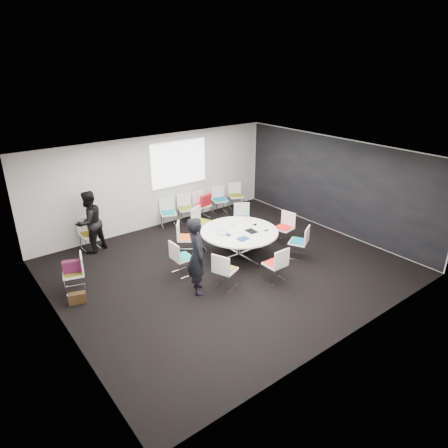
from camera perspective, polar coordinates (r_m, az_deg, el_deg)
room_shell at (r=9.56m, az=0.96°, el=1.32°), size 8.08×7.08×2.88m
conference_table at (r=10.45m, az=2.19°, el=-2.05°), size 2.01×2.01×0.73m
projection_screen at (r=12.52m, az=-6.45°, el=8.59°), size 1.90×0.03×1.35m
chair_ring_a at (r=11.42m, az=8.51°, el=-1.34°), size 0.52×0.53×0.88m
chair_ring_b at (r=11.94m, az=2.63°, el=-0.00°), size 0.63×0.62×0.88m
chair_ring_c at (r=11.70m, az=-3.22°, el=-0.51°), size 0.59×0.59×0.88m
chair_ring_d at (r=10.74m, az=-5.44°, el=-2.82°), size 0.63×0.64×0.88m
chair_ring_e at (r=9.74m, az=-6.02°, el=-5.69°), size 0.45×0.46×0.88m
chair_ring_f at (r=9.18m, az=0.14°, el=-7.50°), size 0.59×0.60×0.88m
chair_ring_g at (r=9.49m, az=7.28°, el=-6.61°), size 0.46×0.45×0.88m
chair_ring_h at (r=10.65m, az=10.59°, el=-3.36°), size 0.62×0.61×0.88m
chair_back_a at (r=12.47m, az=-7.92°, el=0.82°), size 0.59×0.58×0.88m
chair_back_b at (r=12.77m, az=-5.43°, el=1.48°), size 0.57×0.56×0.88m
chair_back_c at (r=13.03m, az=-3.18°, el=2.00°), size 0.48×0.47×0.88m
chair_back_d at (r=13.48m, az=-0.63°, el=2.76°), size 0.56×0.55×0.88m
chair_back_e at (r=13.89m, az=1.71°, el=3.37°), size 0.60×0.60×0.88m
chair_spare_left at (r=9.65m, az=-20.49°, el=-7.48°), size 0.56×0.57×0.88m
chair_person_back at (r=11.52m, az=-18.59°, el=-2.14°), size 0.48×0.47×0.88m
person_main at (r=8.75m, az=-3.86°, el=-4.54°), size 0.65×0.77×1.78m
person_back at (r=11.15m, az=-18.66°, el=0.26°), size 1.01×0.91×1.71m
laptop at (r=10.15m, az=0.23°, el=-1.39°), size 0.34×0.38×0.03m
laptop_lid at (r=10.02m, az=-0.50°, el=-0.98°), size 0.15×0.27×0.22m
notebook_black at (r=10.33m, az=3.92°, el=-1.02°), size 0.24×0.31×0.02m
tablet_folio at (r=9.88m, az=2.73°, el=-2.11°), size 0.26×0.20×0.03m
papers_right at (r=10.82m, az=4.18°, el=0.09°), size 0.37×0.35×0.00m
papers_front at (r=10.75m, az=4.93°, el=-0.11°), size 0.30×0.21×0.00m
cup at (r=10.59m, az=1.29°, el=-0.13°), size 0.08×0.08×0.09m
phone at (r=10.41m, az=6.04°, el=-0.92°), size 0.14×0.07×0.01m
maroon_bag at (r=9.49m, az=-20.87°, el=-5.69°), size 0.42×0.27×0.28m
brown_bag at (r=9.27m, az=-20.22°, el=-9.89°), size 0.39×0.26×0.24m
red_jacket at (r=12.70m, az=-2.64°, el=3.50°), size 0.46×0.25×0.36m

